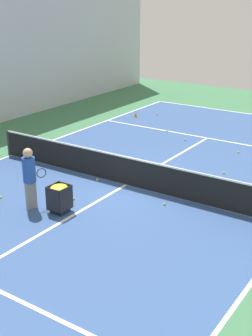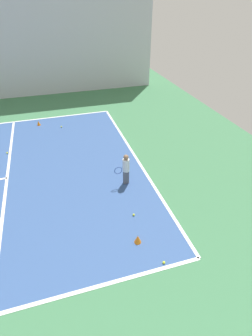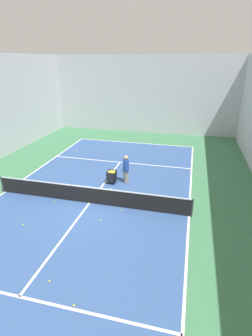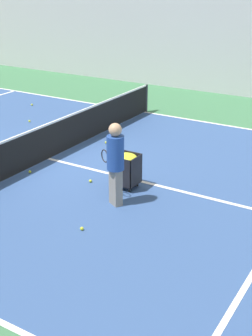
% 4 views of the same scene
% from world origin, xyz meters
% --- Properties ---
extents(line_baseline_near, '(10.25, 0.10, 0.00)m').
position_xyz_m(line_baseline_near, '(0.00, -11.04, 0.01)').
color(line_baseline_near, white).
rests_on(line_baseline_near, ground).
extents(line_service_near, '(10.25, 0.10, 0.00)m').
position_xyz_m(line_service_near, '(0.00, -6.07, 0.01)').
color(line_service_near, white).
rests_on(line_service_near, ground).
extents(player_near_baseline, '(0.25, 0.56, 1.17)m').
position_xyz_m(player_near_baseline, '(-1.54, -10.14, 0.67)').
color(player_near_baseline, '#4C4C56').
rests_on(player_near_baseline, ground).
extents(training_cone_0, '(0.18, 0.18, 0.22)m').
position_xyz_m(training_cone_0, '(4.33, -7.31, 0.11)').
color(training_cone_0, orange).
rests_on(training_cone_0, ground).
extents(training_cone_1, '(0.20, 0.20, 0.25)m').
position_xyz_m(training_cone_1, '(-4.17, -9.69, 0.13)').
color(training_cone_1, orange).
rests_on(training_cone_1, ground).
extents(tennis_ball_2, '(0.07, 0.07, 0.07)m').
position_xyz_m(tennis_ball_2, '(1.84, -5.96, 0.04)').
color(tennis_ball_2, yellow).
rests_on(tennis_ball_2, ground).
extents(tennis_ball_5, '(0.07, 0.07, 0.07)m').
position_xyz_m(tennis_ball_5, '(-3.17, -9.90, 0.04)').
color(tennis_ball_5, yellow).
rests_on(tennis_ball_5, ground).
extents(tennis_ball_12, '(0.07, 0.07, 0.07)m').
position_xyz_m(tennis_ball_12, '(-4.99, -10.10, 0.04)').
color(tennis_ball_12, yellow).
rests_on(tennis_ball_12, ground).
extents(tennis_ball_13, '(0.07, 0.07, 0.07)m').
position_xyz_m(tennis_ball_13, '(3.74, -8.38, 0.04)').
color(tennis_ball_13, yellow).
rests_on(tennis_ball_13, ground).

